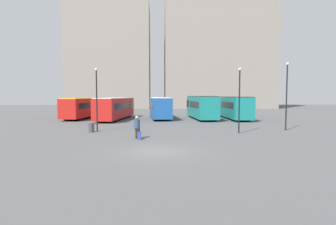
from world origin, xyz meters
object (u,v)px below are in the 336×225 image
at_px(bus_4, 234,107).
at_px(trash_bin, 91,128).
at_px(traveler, 137,125).
at_px(bus_2, 160,107).
at_px(bus_3, 201,106).
at_px(suitcase, 140,136).
at_px(lamp_post_0, 97,94).
at_px(lamp_post_2, 287,91).
at_px(bus_1, 116,108).
at_px(bus_0, 82,107).
at_px(lamp_post_1, 239,95).

xyz_separation_m(bus_4, trash_bin, (-17.05, -13.39, -1.30)).
bearing_deg(traveler, bus_4, -33.56).
xyz_separation_m(bus_2, bus_4, (10.65, -0.62, 0.07)).
height_order(bus_3, suitcase, bus_3).
relative_size(bus_3, suitcase, 11.81).
bearing_deg(bus_2, bus_3, -99.17).
xyz_separation_m(bus_4, lamp_post_0, (-16.74, -12.41, 1.73)).
xyz_separation_m(suitcase, lamp_post_2, (13.73, 4.87, 3.45)).
xyz_separation_m(bus_2, suitcase, (-1.73, -18.23, -1.35)).
distance_m(bus_2, trash_bin, 15.46).
height_order(bus_1, bus_2, bus_2).
xyz_separation_m(bus_2, bus_3, (5.96, -0.49, 0.11)).
height_order(bus_0, bus_1, bus_1).
height_order(bus_0, trash_bin, bus_0).
bearing_deg(lamp_post_0, bus_1, 90.70).
bearing_deg(lamp_post_2, bus_3, 115.10).
xyz_separation_m(bus_0, bus_3, (17.28, -1.00, 0.15)).
bearing_deg(traveler, bus_0, 29.88).
relative_size(bus_1, lamp_post_1, 2.02).
relative_size(bus_0, bus_1, 0.81).
bearing_deg(suitcase, bus_1, 17.40).
relative_size(traveler, lamp_post_2, 0.27).
bearing_deg(bus_3, bus_0, 83.71).
bearing_deg(suitcase, lamp_post_1, -67.83).
xyz_separation_m(bus_4, lamp_post_2, (1.34, -12.74, 2.03)).
bearing_deg(lamp_post_2, bus_2, 131.91).
distance_m(suitcase, lamp_post_1, 9.59).
bearing_deg(lamp_post_1, bus_4, 75.32).
relative_size(lamp_post_1, trash_bin, 6.79).
bearing_deg(bus_4, bus_0, 87.98).
relative_size(suitcase, lamp_post_1, 0.15).
distance_m(bus_1, bus_4, 16.89).
bearing_deg(bus_2, bus_4, -97.84).
height_order(bus_0, bus_2, bus_2).
distance_m(bus_0, bus_2, 11.33).
bearing_deg(suitcase, traveler, 28.94).
xyz_separation_m(lamp_post_1, lamp_post_2, (5.16, 1.86, 0.37)).
bearing_deg(traveler, lamp_post_1, -71.04).
bearing_deg(bus_2, lamp_post_2, -142.58).
relative_size(bus_1, trash_bin, 13.74).
height_order(bus_3, bus_4, bus_3).
relative_size(bus_3, lamp_post_2, 1.59).
bearing_deg(bus_3, lamp_post_2, -157.86).
distance_m(lamp_post_0, trash_bin, 3.20).
distance_m(bus_3, suitcase, 19.39).
bearing_deg(bus_0, lamp_post_2, -112.75).
xyz_separation_m(suitcase, lamp_post_1, (8.56, 3.01, 3.08)).
bearing_deg(bus_4, bus_2, 87.60).
bearing_deg(bus_2, trash_bin, 150.95).
bearing_deg(traveler, bus_3, -21.85).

